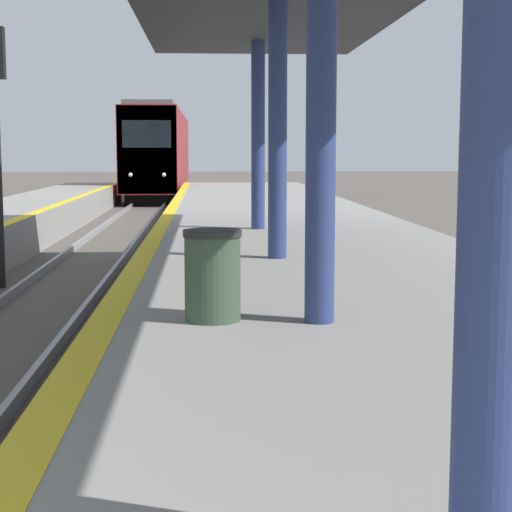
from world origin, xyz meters
The scene contains 2 objects.
train centered at (0.00, 47.48, 2.38)m, with size 2.62×22.75×4.68m.
trash_bin centered at (2.63, 6.47, 1.36)m, with size 0.53×0.53×0.82m.
Camera 1 is at (2.58, -1.13, 2.47)m, focal length 60.00 mm.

